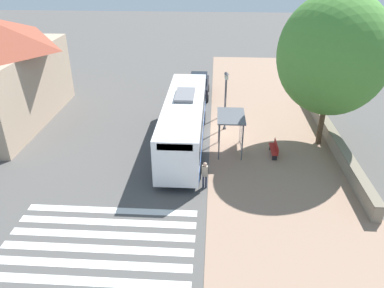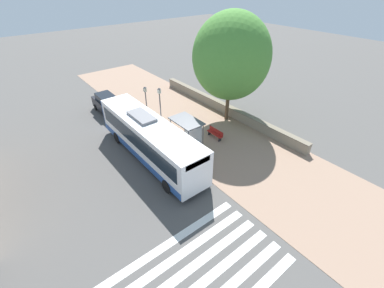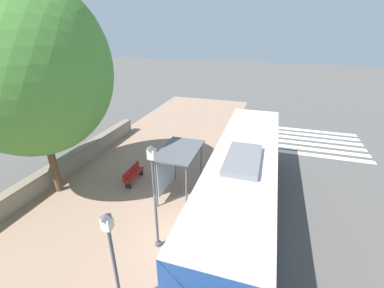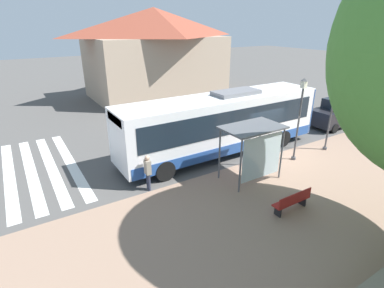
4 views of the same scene
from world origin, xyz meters
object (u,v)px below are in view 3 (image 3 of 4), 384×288
at_px(bus, 243,182).
at_px(bus_shelter, 177,157).
at_px(street_lamp_far, 113,257).
at_px(pedestrian, 227,146).
at_px(shade_tree, 29,69).
at_px(bench, 133,174).
at_px(street_lamp_near, 154,191).

relative_size(bus, bus_shelter, 4.28).
bearing_deg(bus, street_lamp_far, -118.01).
bearing_deg(pedestrian, bus_shelter, -110.66).
relative_size(bus_shelter, shade_tree, 0.27).
xyz_separation_m(bench, shade_tree, (-3.37, -1.94, 5.83)).
bearing_deg(bench, bus_shelter, -8.44).
relative_size(bus_shelter, street_lamp_near, 0.63).
xyz_separation_m(street_lamp_near, street_lamp_far, (-0.04, -2.66, -0.40)).
xyz_separation_m(bus_shelter, shade_tree, (-6.15, -1.53, 4.14)).
xyz_separation_m(bus_shelter, pedestrian, (1.71, 4.54, -1.19)).
xyz_separation_m(bus_shelter, street_lamp_far, (0.42, -6.13, 0.04)).
bearing_deg(bench, shade_tree, -150.01).
relative_size(street_lamp_far, shade_tree, 0.36).
xyz_separation_m(bus, shade_tree, (-9.46, -0.83, 4.50)).
height_order(pedestrian, street_lamp_near, street_lamp_near).
bearing_deg(bus, bench, 169.69).
distance_m(bus_shelter, pedestrian, 4.99).
bearing_deg(street_lamp_far, street_lamp_near, 89.23).
bearing_deg(bus_shelter, street_lamp_near, -82.59).
distance_m(street_lamp_near, street_lamp_far, 2.69).
height_order(bus_shelter, shade_tree, shade_tree).
distance_m(bus, bus_shelter, 3.40).
bearing_deg(street_lamp_near, bench, 129.79).
bearing_deg(bus_shelter, street_lamp_far, -86.12).
xyz_separation_m(street_lamp_far, shade_tree, (-6.57, 4.60, 4.10)).
height_order(street_lamp_near, shade_tree, shade_tree).
bearing_deg(bus_shelter, bus, -11.88).
relative_size(street_lamp_near, street_lamp_far, 1.19).
distance_m(bus_shelter, bench, 3.29).
xyz_separation_m(bench, street_lamp_far, (3.20, -6.55, 1.74)).
relative_size(bus_shelter, street_lamp_far, 0.75).
distance_m(bus, street_lamp_far, 6.17).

